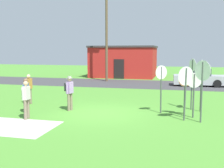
# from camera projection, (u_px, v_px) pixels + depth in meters

# --- Properties ---
(ground_plane) EXTENTS (80.00, 80.00, 0.00)m
(ground_plane) POSITION_uv_depth(u_px,v_px,m) (101.00, 113.00, 13.12)
(ground_plane) COLOR #47842D
(street_asphalt) EXTENTS (60.00, 6.40, 0.01)m
(street_asphalt) POSITION_uv_depth(u_px,v_px,m) (138.00, 84.00, 24.60)
(street_asphalt) COLOR #38383A
(street_asphalt) RESTS_ON ground
(concrete_path) EXTENTS (3.20, 2.40, 0.01)m
(concrete_path) POSITION_uv_depth(u_px,v_px,m) (15.00, 127.00, 10.77)
(concrete_path) COLOR #ADAAA3
(concrete_path) RESTS_ON ground
(building_background) EXTENTS (7.28, 5.56, 3.53)m
(building_background) POSITION_uv_depth(u_px,v_px,m) (124.00, 61.00, 31.35)
(building_background) COLOR #B2231E
(building_background) RESTS_ON ground
(utility_pole) EXTENTS (1.80, 0.24, 8.99)m
(utility_pole) POSITION_uv_depth(u_px,v_px,m) (107.00, 33.00, 26.17)
(utility_pole) COLOR brown
(utility_pole) RESTS_ON ground
(parked_car_on_street) EXTENTS (4.37, 2.16, 1.51)m
(parked_car_on_street) POSITION_uv_depth(u_px,v_px,m) (198.00, 78.00, 23.26)
(parked_car_on_street) COLOR #A5A8AD
(parked_car_on_street) RESTS_ON ground
(stop_sign_tallest) EXTENTS (0.64, 0.55, 2.34)m
(stop_sign_tallest) POSITION_uv_depth(u_px,v_px,m) (185.00, 84.00, 11.54)
(stop_sign_tallest) COLOR #474C4C
(stop_sign_tallest) RESTS_ON ground
(stop_sign_center_cluster) EXTENTS (0.63, 0.12, 2.01)m
(stop_sign_center_cluster) POSITION_uv_depth(u_px,v_px,m) (185.00, 87.00, 12.39)
(stop_sign_center_cluster) COLOR #474C4C
(stop_sign_center_cluster) RESTS_ON ground
(stop_sign_low_front) EXTENTS (0.51, 0.45, 2.31)m
(stop_sign_low_front) POSITION_uv_depth(u_px,v_px,m) (161.00, 81.00, 12.95)
(stop_sign_low_front) COLOR #474C4C
(stop_sign_low_front) RESTS_ON ground
(stop_sign_rear_right) EXTENTS (0.20, 0.65, 2.56)m
(stop_sign_rear_right) POSITION_uv_depth(u_px,v_px,m) (201.00, 77.00, 13.28)
(stop_sign_rear_right) COLOR #474C4C
(stop_sign_rear_right) RESTS_ON ground
(stop_sign_rear_left) EXTENTS (0.59, 0.61, 2.61)m
(stop_sign_rear_left) POSITION_uv_depth(u_px,v_px,m) (202.00, 80.00, 11.20)
(stop_sign_rear_left) COLOR #474C4C
(stop_sign_rear_left) RESTS_ON ground
(stop_sign_leaning_left) EXTENTS (0.32, 0.56, 2.61)m
(stop_sign_leaning_left) POSITION_uv_depth(u_px,v_px,m) (192.00, 76.00, 13.73)
(stop_sign_leaning_left) COLOR #474C4C
(stop_sign_leaning_left) RESTS_ON ground
(stop_sign_far_back) EXTENTS (0.66, 0.15, 2.03)m
(stop_sign_far_back) POSITION_uv_depth(u_px,v_px,m) (194.00, 88.00, 12.07)
(stop_sign_far_back) COLOR #474C4C
(stop_sign_far_back) RESTS_ON ground
(person_with_sunhat) EXTENTS (0.42, 0.56, 1.74)m
(person_with_sunhat) POSITION_uv_depth(u_px,v_px,m) (69.00, 91.00, 13.60)
(person_with_sunhat) COLOR #7A6B56
(person_with_sunhat) RESTS_ON ground
(person_in_blue) EXTENTS (0.34, 0.54, 1.69)m
(person_in_blue) POSITION_uv_depth(u_px,v_px,m) (26.00, 94.00, 12.97)
(person_in_blue) COLOR #4C5670
(person_in_blue) RESTS_ON ground
(person_in_teal) EXTENTS (0.23, 0.57, 1.69)m
(person_in_teal) POSITION_uv_depth(u_px,v_px,m) (26.00, 98.00, 11.88)
(person_in_teal) COLOR #7A6B56
(person_in_teal) RESTS_ON ground
(person_near_signs) EXTENTS (0.38, 0.57, 1.69)m
(person_near_signs) POSITION_uv_depth(u_px,v_px,m) (29.00, 87.00, 15.21)
(person_near_signs) COLOR #7A6B56
(person_near_signs) RESTS_ON ground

